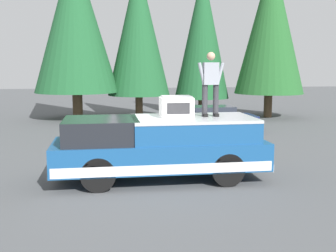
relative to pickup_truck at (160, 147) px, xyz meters
name	(u,v)px	position (x,y,z in m)	size (l,w,h in m)	color
ground_plane	(135,180)	(-0.01, 0.66, -0.87)	(90.00, 90.00, 0.00)	#4C4F51
pickup_truck	(160,147)	(0.00, 0.00, 0.00)	(2.01, 5.54, 1.65)	navy
compressor_unit	(176,107)	(0.04, -0.44, 1.05)	(0.65, 0.84, 0.56)	white
person_on_truck_bed	(211,82)	(0.07, -1.36, 1.68)	(0.29, 0.72, 1.69)	#333338
parked_car_navy	(211,119)	(7.70, -3.35, -0.29)	(1.64, 4.10, 1.16)	navy
conifer_far_left	(271,25)	(12.35, -7.95, 4.38)	(3.91, 3.91, 9.14)	#4C3826
conifer_left	(202,34)	(14.25, -4.46, 3.98)	(3.28, 3.28, 8.70)	#4C3826
conifer_center_left	(138,29)	(13.61, -0.58, 4.14)	(3.56, 3.56, 8.77)	#4C3826
conifer_center_right	(75,20)	(13.17, 2.90, 4.55)	(4.59, 4.59, 9.36)	#4C3826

